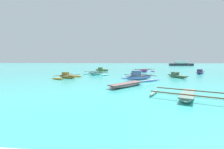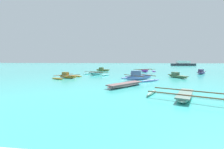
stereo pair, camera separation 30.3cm
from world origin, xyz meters
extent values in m
ellipsoid|color=#6DC5CA|center=(-7.50, 19.59, 0.20)|extent=(1.87, 2.42, 0.41)
cube|color=slate|center=(-7.50, 19.59, 0.37)|extent=(1.74, 2.24, 0.08)
cylinder|color=brown|center=(-7.23, 20.05, 0.43)|extent=(3.18, 1.97, 0.07)
cylinder|color=brown|center=(-7.78, 19.13, 0.43)|extent=(3.18, 1.97, 0.07)
ellipsoid|color=#6DC5CA|center=(-9.08, 20.54, 0.10)|extent=(1.02, 1.51, 0.20)
ellipsoid|color=#6DC5CA|center=(-5.93, 18.63, 0.10)|extent=(1.02, 1.51, 0.20)
ellipsoid|color=tan|center=(-2.92, 10.09, 0.15)|extent=(3.09, 3.54, 0.31)
cube|color=#705151|center=(-2.92, 10.09, 0.27)|extent=(2.87, 3.27, 0.08)
ellipsoid|color=#7F93E0|center=(-1.54, 14.63, 0.25)|extent=(3.21, 2.72, 0.49)
cube|color=slate|center=(-1.54, 14.63, 0.45)|extent=(2.97, 2.52, 0.08)
cube|color=slate|center=(-1.90, 14.34, 0.76)|extent=(1.06, 0.97, 0.54)
cylinder|color=brown|center=(-0.88, 15.16, 0.51)|extent=(2.10, 2.57, 0.07)
cylinder|color=brown|center=(-2.19, 14.10, 0.51)|extent=(2.10, 2.57, 0.07)
ellipsoid|color=#7F93E0|center=(-2.56, 15.90, 0.10)|extent=(2.28, 1.89, 0.20)
ellipsoid|color=#7F93E0|center=(-0.51, 13.37, 0.10)|extent=(2.28, 1.89, 0.20)
ellipsoid|color=#DF54DC|center=(0.14, 26.23, 0.24)|extent=(1.61, 2.29, 0.47)
cube|color=#873B85|center=(0.14, 26.23, 0.43)|extent=(1.50, 2.12, 0.08)
cylinder|color=brown|center=(0.36, 25.78, 0.49)|extent=(3.64, 1.84, 0.07)
cylinder|color=brown|center=(-0.08, 26.67, 0.49)|extent=(3.64, 1.84, 0.07)
ellipsoid|color=#DF54DC|center=(1.95, 27.12, 0.10)|extent=(0.81, 1.36, 0.20)
ellipsoid|color=#DF54DC|center=(-1.66, 25.34, 0.10)|extent=(0.81, 1.36, 0.20)
ellipsoid|color=#C15687|center=(-1.80, 18.74, 0.17)|extent=(1.53, 2.30, 0.34)
cube|color=#773C57|center=(-1.80, 18.74, 0.30)|extent=(1.43, 2.13, 0.08)
ellipsoid|color=#829849|center=(-7.97, 27.78, 0.18)|extent=(2.93, 1.28, 0.35)
cube|color=#546034|center=(-7.97, 27.78, 0.31)|extent=(2.70, 1.20, 0.08)
cube|color=#546034|center=(-8.32, 27.86, 0.55)|extent=(0.90, 0.73, 0.39)
ellipsoid|color=#629461|center=(3.32, 17.27, 0.16)|extent=(1.82, 3.29, 0.32)
cube|color=#435E42|center=(3.32, 17.27, 0.28)|extent=(1.70, 3.03, 0.08)
cube|color=#435E42|center=(3.16, 17.66, 0.50)|extent=(0.83, 1.05, 0.35)
ellipsoid|color=#655499|center=(8.81, 23.37, 0.18)|extent=(2.53, 3.15, 0.36)
cube|color=#443B60|center=(8.81, 23.37, 0.32)|extent=(2.35, 2.91, 0.08)
cube|color=#443B60|center=(8.57, 23.03, 0.56)|extent=(1.05, 1.12, 0.39)
ellipsoid|color=#75AA96|center=(0.52, 6.68, 0.16)|extent=(1.95, 3.17, 0.32)
cube|color=#4D6A5F|center=(0.52, 6.68, 0.28)|extent=(1.82, 2.93, 0.08)
cylinder|color=brown|center=(0.82, 7.33, 0.34)|extent=(3.46, 1.63, 0.07)
cylinder|color=brown|center=(0.22, 6.03, 0.34)|extent=(3.46, 1.63, 0.07)
ellipsoid|color=#75AA96|center=(-1.20, 7.47, 0.10)|extent=(0.98, 1.84, 0.20)
ellipsoid|color=gold|center=(-10.05, 15.27, 0.17)|extent=(2.68, 1.53, 0.35)
cube|color=olive|center=(-10.05, 15.27, 0.31)|extent=(2.48, 1.43, 0.08)
cube|color=olive|center=(-10.36, 15.40, 0.54)|extent=(0.87, 0.72, 0.38)
cylinder|color=brown|center=(-9.49, 15.04, 0.37)|extent=(1.24, 2.87, 0.07)
cylinder|color=brown|center=(-10.61, 15.50, 0.37)|extent=(1.24, 2.87, 0.07)
ellipsoid|color=gold|center=(-9.46, 16.70, 0.10)|extent=(1.84, 0.91, 0.20)
ellipsoid|color=gold|center=(-10.64, 13.85, 0.10)|extent=(1.84, 0.91, 0.20)
cube|color=#2D333D|center=(19.02, 62.21, 0.47)|extent=(9.31, 2.05, 0.93)
cube|color=white|center=(19.02, 62.21, 1.49)|extent=(5.12, 1.74, 1.12)
camera|label=1|loc=(-2.86, -1.99, 2.12)|focal=24.00mm
camera|label=2|loc=(-2.56, -1.96, 2.12)|focal=24.00mm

